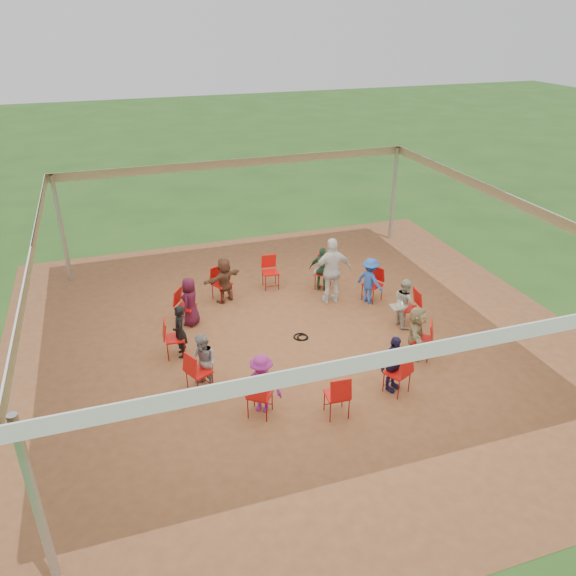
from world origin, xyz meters
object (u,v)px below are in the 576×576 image
object	(u,v)px
chair_6	(175,338)
person_seated_5	(180,331)
chair_3	(270,273)
person_seated_9	(416,332)
person_seated_1	(370,281)
laptop	(398,304)
person_seated_3	(224,280)
chair_8	(260,395)
chair_9	(337,395)
chair_0	(409,308)
person_seated_6	(204,363)
person_seated_4	(190,302)
chair_7	(199,372)
chair_5	(186,307)
person_seated_2	(322,269)
person_seated_8	(393,364)
chair_2	(323,273)
chair_10	(397,373)
chair_1	(372,285)
chair_11	(421,340)
person_seated_7	(262,384)
chair_4	(222,284)
standing_person	(332,271)
person_seated_0	(405,302)

from	to	relation	value
chair_6	person_seated_5	bearing A→B (deg)	90.00
chair_3	person_seated_9	distance (m)	4.68
person_seated_1	laptop	world-z (taller)	person_seated_1
person_seated_3	person_seated_9	bearing A→B (deg)	105.00
chair_8	chair_9	xyz separation A→B (m)	(1.35, -0.46, 0.00)
chair_0	person_seated_6	xyz separation A→B (m)	(-5.12, -0.97, 0.16)
person_seated_4	chair_7	bearing A→B (deg)	27.79
chair_6	person_seated_1	distance (m)	5.21
chair_5	person_seated_9	bearing A→B (deg)	90.00
chair_9	person_seated_5	size ratio (longest dim) A/B	0.74
person_seated_4	laptop	distance (m)	4.94
person_seated_2	person_seated_8	distance (m)	4.57
chair_3	person_seated_2	size ratio (longest dim) A/B	0.74
person_seated_2	laptop	bearing A→B (deg)	146.88
chair_2	chair_5	distance (m)	3.90
chair_6	chair_10	xyz separation A→B (m)	(3.96, -2.67, 0.00)
chair_1	chair_6	xyz separation A→B (m)	(-5.23, -1.02, 0.00)
person_seated_1	person_seated_3	bearing A→B (deg)	45.00
chair_10	chair_11	distance (m)	1.43
chair_1	person_seated_7	size ratio (longest dim) A/B	0.74
chair_8	person_seated_8	bearing A→B (deg)	32.21
chair_1	chair_4	xyz separation A→B (m)	(-3.69, 1.27, 0.00)
chair_10	person_seated_6	size ratio (longest dim) A/B	0.74
chair_5	standing_person	bearing A→B (deg)	122.87
chair_9	chair_5	bearing A→B (deg)	120.00
chair_0	chair_3	xyz separation A→B (m)	(-2.56, 2.94, 0.00)
person_seated_8	chair_0	bearing A→B (deg)	27.79
person_seated_2	standing_person	distance (m)	0.77
person_seated_6	person_seated_9	bearing A→B (deg)	60.00
person_seated_6	person_seated_2	bearing A→B (deg)	105.00
chair_4	chair_5	size ratio (longest dim) A/B	1.00
chair_3	person_seated_4	world-z (taller)	person_seated_4
chair_8	chair_0	bearing A→B (deg)	60.00
chair_3	chair_4	world-z (taller)	same
person_seated_8	person_seated_9	xyz separation A→B (m)	(1.03, 0.90, 0.00)
laptop	chair_10	bearing A→B (deg)	155.31
chair_1	person_seated_2	world-z (taller)	person_seated_2
person_seated_6	laptop	xyz separation A→B (m)	(4.84, 0.99, -0.03)
chair_3	standing_person	xyz separation A→B (m)	(1.26, -1.28, 0.43)
chair_8	person_seated_9	size ratio (longest dim) A/B	0.74
chair_2	chair_9	bearing A→B (deg)	105.00
chair_10	person_seated_3	bearing A→B (deg)	90.00
chair_6	standing_person	size ratio (longest dim) A/B	0.51
person_seated_0	person_seated_3	bearing A→B (deg)	60.00
person_seated_5	person_seated_0	bearing A→B (deg)	90.00
chair_8	person_seated_8	size ratio (longest dim) A/B	0.74
person_seated_1	chair_11	bearing A→B (deg)	152.21
person_seated_0	person_seated_7	world-z (taller)	same
person_seated_3	standing_person	xyz separation A→B (m)	(2.60, -0.90, 0.27)
person_seated_4	chair_0	bearing A→B (deg)	105.34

